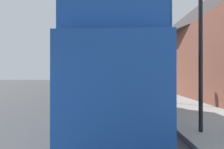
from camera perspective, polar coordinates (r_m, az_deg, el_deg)
name	(u,v)px	position (r m, az deg, el deg)	size (l,w,h in m)	color
ground_plane	(85,93)	(23.89, -7.04, -4.83)	(144.00, 144.00, 0.00)	#3D3D3F
sidewalk	(156,95)	(21.02, 11.41, -5.26)	(3.67, 108.00, 0.14)	#999993
brick_terrace_rear	(206,47)	(22.87, 23.28, 6.52)	(6.00, 22.16, 9.19)	brown
tour_bus	(118,76)	(9.22, 1.62, -0.52)	(2.87, 9.62, 4.19)	#19479E
parked_car_ahead_of_bus	(127,91)	(16.61, 3.89, -4.28)	(1.86, 4.16, 1.58)	black
lamp_post_nearest	(201,21)	(7.56, 22.13, 12.91)	(0.35, 0.35, 5.09)	black
lamp_post_second	(152,54)	(15.48, 10.45, 5.29)	(0.35, 0.35, 4.72)	black
lamp_post_third	(140,60)	(23.73, 7.23, 3.67)	(0.35, 0.35, 4.94)	black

